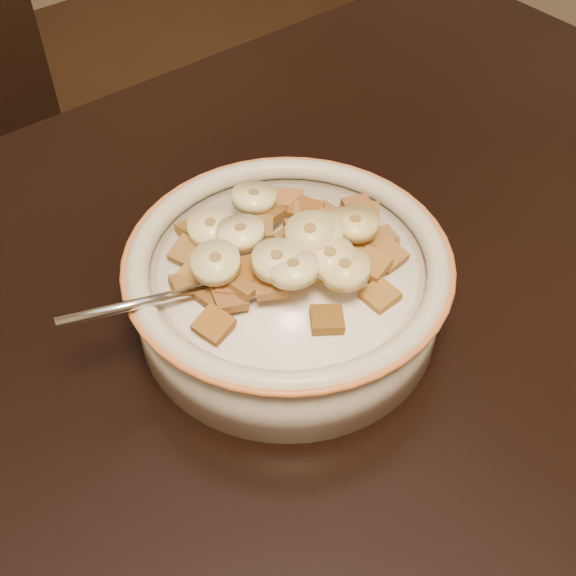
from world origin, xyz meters
TOP-DOWN VIEW (x-y plane):
  - cereal_bowl at (0.17, 0.11)m, footprint 0.21×0.21m
  - milk at (0.17, 0.11)m, footprint 0.17×0.17m
  - spoon at (0.14, 0.12)m, footprint 0.06×0.05m
  - cereal_square_0 at (0.24, 0.12)m, footprint 0.03×0.03m
  - cereal_square_1 at (0.20, 0.05)m, footprint 0.02×0.02m
  - cereal_square_2 at (0.18, 0.09)m, footprint 0.02×0.02m
  - cereal_square_3 at (0.21, 0.14)m, footprint 0.03×0.03m
  - cereal_square_4 at (0.16, 0.06)m, footprint 0.03×0.03m
  - cereal_square_5 at (0.21, 0.07)m, footprint 0.03×0.03m
  - cereal_square_6 at (0.21, 0.14)m, footprint 0.03×0.03m
  - cereal_square_7 at (0.14, 0.11)m, footprint 0.03×0.03m
  - cereal_square_8 at (0.22, 0.13)m, footprint 0.03×0.03m
  - cereal_square_9 at (0.23, 0.12)m, footprint 0.02×0.02m
  - cereal_square_10 at (0.17, 0.14)m, footprint 0.03×0.03m
  - cereal_square_11 at (0.23, 0.08)m, footprint 0.02×0.02m
  - cereal_square_12 at (0.24, 0.09)m, footprint 0.03×0.03m
  - cereal_square_13 at (0.22, 0.09)m, footprint 0.02×0.02m
  - cereal_square_14 at (0.12, 0.11)m, footprint 0.03×0.03m
  - cereal_square_15 at (0.14, 0.18)m, footprint 0.02×0.02m
  - cereal_square_16 at (0.18, 0.11)m, footprint 0.02×0.02m
  - cereal_square_17 at (0.12, 0.16)m, footprint 0.03×0.03m
  - cereal_square_18 at (0.19, 0.15)m, footprint 0.02×0.03m
  - cereal_square_19 at (0.11, 0.14)m, footprint 0.03×0.03m
  - cereal_square_20 at (0.22, 0.13)m, footprint 0.02×0.02m
  - cereal_square_21 at (0.21, 0.16)m, footprint 0.03×0.03m
  - cereal_square_22 at (0.14, 0.11)m, footprint 0.02×0.02m
  - cereal_square_23 at (0.10, 0.10)m, footprint 0.03×0.03m
  - cereal_square_24 at (0.13, 0.11)m, footprint 0.03×0.03m
  - cereal_square_25 at (0.25, 0.13)m, footprint 0.03×0.03m
  - cereal_square_26 at (0.18, 0.09)m, footprint 0.02×0.02m
  - cereal_square_27 at (0.15, 0.09)m, footprint 0.03×0.03m
  - cereal_square_28 at (0.11, 0.13)m, footprint 0.02×0.02m
  - cereal_square_29 at (0.12, 0.12)m, footprint 0.02×0.02m
  - cereal_square_30 at (0.19, 0.12)m, footprint 0.03×0.03m
  - banana_slice_0 at (0.19, 0.17)m, footprint 0.04×0.04m
  - banana_slice_1 at (0.18, 0.10)m, footprint 0.04×0.04m
  - banana_slice_2 at (0.16, 0.09)m, footprint 0.04×0.04m
  - banana_slice_3 at (0.15, 0.14)m, footprint 0.04×0.04m
  - banana_slice_4 at (0.19, 0.10)m, footprint 0.04×0.04m
  - banana_slice_5 at (0.12, 0.12)m, footprint 0.04×0.04m
  - banana_slice_6 at (0.22, 0.10)m, footprint 0.04×0.04m
  - banana_slice_7 at (0.18, 0.08)m, footprint 0.04×0.04m
  - banana_slice_8 at (0.18, 0.07)m, footprint 0.04×0.04m
  - banana_slice_9 at (0.14, 0.16)m, footprint 0.04×0.04m
  - banana_slice_10 at (0.15, 0.10)m, footprint 0.04×0.04m

SIDE VIEW (x-z plane):
  - cereal_bowl at x=0.17m, z-range 0.75..0.80m
  - milk at x=0.17m, z-range 0.80..0.80m
  - spoon at x=0.14m, z-range 0.80..0.81m
  - cereal_square_1 at x=0.20m, z-range 0.80..0.81m
  - cereal_square_19 at x=0.11m, z-range 0.80..0.81m
  - cereal_square_28 at x=0.11m, z-range 0.80..0.81m
  - cereal_square_4 at x=0.16m, z-range 0.80..0.81m
  - cereal_square_25 at x=0.25m, z-range 0.80..0.81m
  - cereal_square_11 at x=0.23m, z-range 0.80..0.81m
  - cereal_square_12 at x=0.24m, z-range 0.80..0.81m
  - cereal_square_13 at x=0.22m, z-range 0.80..0.81m
  - cereal_square_29 at x=0.12m, z-range 0.80..0.81m
  - cereal_square_20 at x=0.22m, z-range 0.80..0.81m
  - cereal_square_15 at x=0.14m, z-range 0.80..0.81m
  - cereal_square_0 at x=0.24m, z-range 0.81..0.81m
  - cereal_square_17 at x=0.12m, z-range 0.80..0.81m
  - cereal_square_23 at x=0.10m, z-range 0.80..0.82m
  - cereal_square_21 at x=0.21m, z-range 0.81..0.81m
  - cereal_square_9 at x=0.23m, z-range 0.80..0.82m
  - cereal_square_14 at x=0.12m, z-range 0.81..0.82m
  - cereal_square_24 at x=0.13m, z-range 0.81..0.82m
  - cereal_square_8 at x=0.22m, z-range 0.81..0.82m
  - cereal_square_5 at x=0.21m, z-range 0.81..0.82m
  - cereal_square_18 at x=0.19m, z-range 0.81..0.82m
  - cereal_square_6 at x=0.21m, z-range 0.81..0.82m
  - cereal_square_3 at x=0.21m, z-range 0.81..0.82m
  - cereal_square_22 at x=0.14m, z-range 0.81..0.82m
  - cereal_square_7 at x=0.14m, z-range 0.81..0.82m
  - cereal_square_10 at x=0.17m, z-range 0.81..0.82m
  - cereal_square_27 at x=0.15m, z-range 0.81..0.82m
  - banana_slice_0 at x=0.19m, z-range 0.81..0.83m
  - cereal_square_2 at x=0.18m, z-range 0.81..0.83m
  - banana_slice_9 at x=0.14m, z-range 0.81..0.83m
  - banana_slice_6 at x=0.22m, z-range 0.81..0.83m
  - cereal_square_26 at x=0.18m, z-range 0.82..0.83m
  - cereal_square_30 at x=0.19m, z-range 0.82..0.83m
  - cereal_square_16 at x=0.18m, z-range 0.82..0.83m
  - banana_slice_5 at x=0.12m, z-range 0.82..0.83m
  - banana_slice_3 at x=0.15m, z-range 0.82..0.83m
  - banana_slice_8 at x=0.18m, z-range 0.82..0.83m
  - banana_slice_7 at x=0.18m, z-range 0.82..0.84m
  - banana_slice_10 at x=0.15m, z-range 0.83..0.84m
  - banana_slice_2 at x=0.16m, z-range 0.82..0.84m
  - banana_slice_4 at x=0.19m, z-range 0.83..0.84m
  - banana_slice_1 at x=0.18m, z-range 0.83..0.84m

